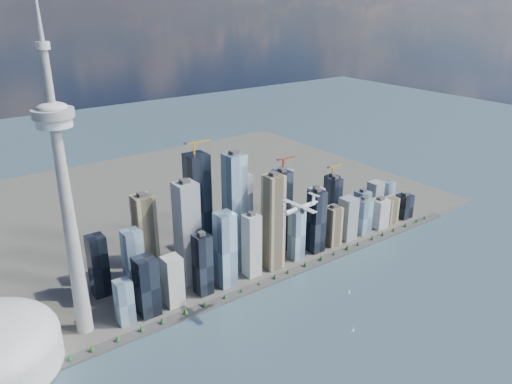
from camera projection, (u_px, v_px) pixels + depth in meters
ground at (358, 362)px, 734.98m from camera, size 4000.00×4000.00×0.00m
seawall at (258, 286)px, 921.82m from camera, size 1100.00×22.00×4.00m
land at (152, 209)px, 1259.64m from camera, size 1400.00×900.00×3.00m
shoreline_trees at (258, 283)px, 919.33m from camera, size 960.53×7.20×8.80m
skyscraper_cluster at (256, 225)px, 991.92m from camera, size 736.00×142.00×251.34m
needle_tower at (65, 195)px, 716.06m from camera, size 56.00×56.00×550.50m
airplane at (301, 207)px, 778.11m from camera, size 77.76×68.83×18.95m
sailboat_west at (353, 330)px, 800.24m from camera, size 6.16×3.13×8.59m
sailboat_east at (349, 292)px, 903.22m from camera, size 6.16×2.25×8.50m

